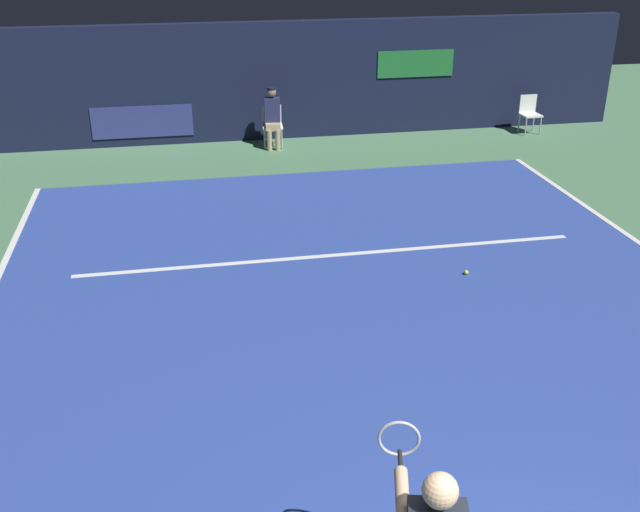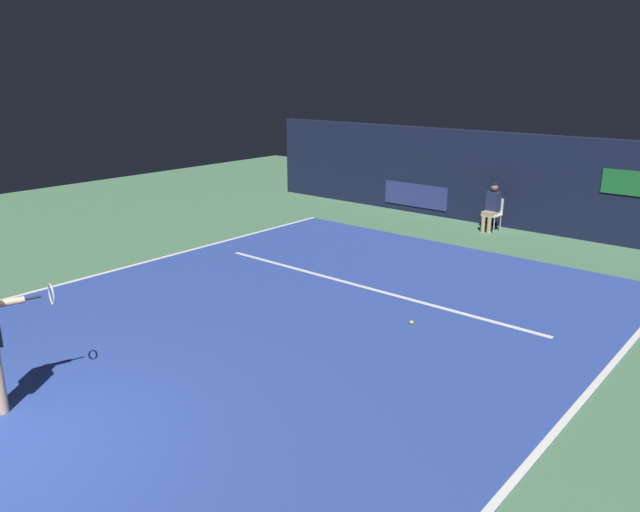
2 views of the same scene
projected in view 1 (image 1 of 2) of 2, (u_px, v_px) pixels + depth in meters
ground_plane at (368, 327)px, 9.26m from camera, size 31.69×31.69×0.00m
court_surface at (368, 326)px, 9.26m from camera, size 9.76×12.33×0.01m
line_service at (333, 255)px, 11.18m from camera, size 7.61×0.10×0.01m
back_wall at (271, 81)px, 16.67m from camera, size 16.65×0.33×2.60m
line_judge_on_chair at (272, 117)px, 16.18m from camera, size 0.47×0.55×1.32m
courtside_chair_near at (530, 112)px, 17.37m from camera, size 0.45×0.43×0.88m
tennis_ball at (466, 272)px, 10.58m from camera, size 0.07×0.07×0.07m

